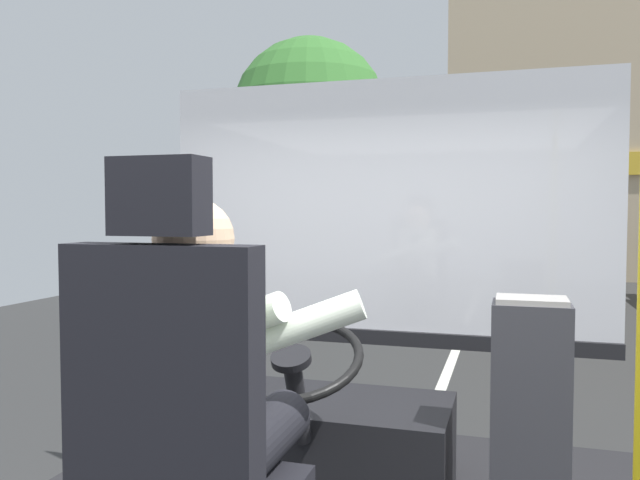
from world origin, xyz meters
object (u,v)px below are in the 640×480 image
Objects in this scene: bus_driver at (207,384)px; steering_console at (322,440)px; fare_box at (530,420)px; driver_seat at (185,468)px.

steering_console is at bearing 90.00° from bus_driver.
driver_seat is at bearing -129.64° from fare_box.
driver_seat is 1.22× the size of steering_console.
bus_driver reaches higher than steering_console.
bus_driver is 0.86× the size of fare_box.
bus_driver is at bearing -133.35° from fare_box.
bus_driver reaches higher than fare_box.
driver_seat is 1.73× the size of bus_driver.
steering_console is at bearing 90.00° from driver_seat.
driver_seat reaches higher than bus_driver.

